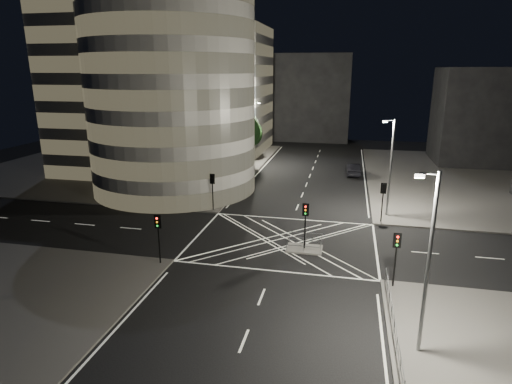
% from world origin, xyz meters
% --- Properties ---
extents(ground, '(120.00, 120.00, 0.00)m').
position_xyz_m(ground, '(0.00, 0.00, 0.00)').
color(ground, black).
rests_on(ground, ground).
extents(sidewalk_far_left, '(42.00, 42.00, 0.15)m').
position_xyz_m(sidewalk_far_left, '(-29.00, 27.00, 0.07)').
color(sidewalk_far_left, '#585552').
rests_on(sidewalk_far_left, ground).
extents(central_island, '(3.00, 2.00, 0.15)m').
position_xyz_m(central_island, '(2.00, -1.50, 0.07)').
color(central_island, slate).
rests_on(central_island, ground).
extents(office_tower_curved, '(30.00, 29.00, 27.20)m').
position_xyz_m(office_tower_curved, '(-20.74, 18.74, 12.65)').
color(office_tower_curved, '#9C9A93').
rests_on(office_tower_curved, sidewalk_far_left).
extents(office_block_rear, '(24.00, 16.00, 22.00)m').
position_xyz_m(office_block_rear, '(-22.00, 42.00, 11.15)').
color(office_block_rear, '#9C9A93').
rests_on(office_block_rear, sidewalk_far_left).
extents(building_right_far, '(14.00, 12.00, 15.00)m').
position_xyz_m(building_right_far, '(26.00, 40.00, 7.65)').
color(building_right_far, black).
rests_on(building_right_far, sidewalk_far_right).
extents(building_far_end, '(18.00, 8.00, 18.00)m').
position_xyz_m(building_far_end, '(-4.00, 58.00, 9.00)').
color(building_far_end, black).
rests_on(building_far_end, ground).
extents(tree_a, '(3.96, 3.96, 7.08)m').
position_xyz_m(tree_a, '(-10.50, 9.00, 4.93)').
color(tree_a, black).
rests_on(tree_a, sidewalk_far_left).
extents(tree_b, '(4.44, 4.44, 7.56)m').
position_xyz_m(tree_b, '(-10.50, 15.00, 5.14)').
color(tree_b, black).
rests_on(tree_b, sidewalk_far_left).
extents(tree_c, '(4.70, 4.70, 7.63)m').
position_xyz_m(tree_c, '(-10.50, 21.00, 5.07)').
color(tree_c, black).
rests_on(tree_c, sidewalk_far_left).
extents(tree_d, '(5.38, 5.38, 8.81)m').
position_xyz_m(tree_d, '(-10.50, 27.00, 5.86)').
color(tree_d, black).
rests_on(tree_d, sidewalk_far_left).
extents(tree_e, '(3.66, 3.66, 6.67)m').
position_xyz_m(tree_e, '(-10.50, 33.00, 4.70)').
color(tree_e, black).
rests_on(tree_e, sidewalk_far_left).
extents(traffic_signal_fl, '(0.55, 0.22, 4.00)m').
position_xyz_m(traffic_signal_fl, '(-8.80, 6.80, 2.91)').
color(traffic_signal_fl, black).
rests_on(traffic_signal_fl, sidewalk_far_left).
extents(traffic_signal_nl, '(0.55, 0.22, 4.00)m').
position_xyz_m(traffic_signal_nl, '(-8.80, -6.80, 2.91)').
color(traffic_signal_nl, black).
rests_on(traffic_signal_nl, sidewalk_near_left).
extents(traffic_signal_fr, '(0.55, 0.22, 4.00)m').
position_xyz_m(traffic_signal_fr, '(8.80, 6.80, 2.91)').
color(traffic_signal_fr, black).
rests_on(traffic_signal_fr, sidewalk_far_right).
extents(traffic_signal_nr, '(0.55, 0.22, 4.00)m').
position_xyz_m(traffic_signal_nr, '(8.80, -6.80, 2.91)').
color(traffic_signal_nr, black).
rests_on(traffic_signal_nr, sidewalk_near_right).
extents(traffic_signal_island, '(0.55, 0.22, 4.00)m').
position_xyz_m(traffic_signal_island, '(2.00, -1.50, 2.91)').
color(traffic_signal_island, black).
rests_on(traffic_signal_island, central_island).
extents(street_lamp_left_near, '(1.25, 0.25, 10.00)m').
position_xyz_m(street_lamp_left_near, '(-9.44, 12.00, 5.54)').
color(street_lamp_left_near, slate).
rests_on(street_lamp_left_near, sidewalk_far_left).
extents(street_lamp_left_far, '(1.25, 0.25, 10.00)m').
position_xyz_m(street_lamp_left_far, '(-9.44, 30.00, 5.54)').
color(street_lamp_left_far, slate).
rests_on(street_lamp_left_far, sidewalk_far_left).
extents(street_lamp_right_far, '(1.25, 0.25, 10.00)m').
position_xyz_m(street_lamp_right_far, '(9.44, 9.00, 5.54)').
color(street_lamp_right_far, slate).
rests_on(street_lamp_right_far, sidewalk_far_right).
extents(street_lamp_right_near, '(1.25, 0.25, 10.00)m').
position_xyz_m(street_lamp_right_near, '(9.44, -14.00, 5.54)').
color(street_lamp_right_near, slate).
rests_on(street_lamp_right_near, sidewalk_near_right).
extents(railing_near_right, '(0.06, 11.70, 1.10)m').
position_xyz_m(railing_near_right, '(8.30, -12.15, 0.70)').
color(railing_near_right, slate).
rests_on(railing_near_right, sidewalk_near_right).
extents(railing_island_south, '(2.80, 0.06, 1.10)m').
position_xyz_m(railing_island_south, '(2.00, -2.40, 0.70)').
color(railing_island_south, slate).
rests_on(railing_island_south, central_island).
extents(railing_island_north, '(2.80, 0.06, 1.10)m').
position_xyz_m(railing_island_north, '(2.00, -0.60, 0.70)').
color(railing_island_north, slate).
rests_on(railing_island_north, central_island).
extents(sedan, '(2.19, 5.27, 1.69)m').
position_xyz_m(sedan, '(6.05, 26.94, 0.85)').
color(sedan, black).
rests_on(sedan, ground).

